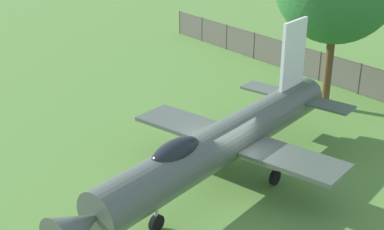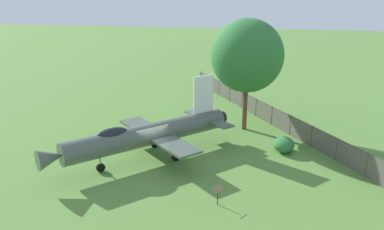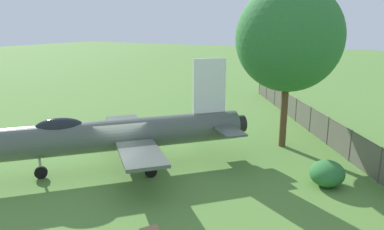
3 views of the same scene
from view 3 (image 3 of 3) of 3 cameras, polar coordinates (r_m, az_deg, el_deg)
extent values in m
plane|color=#568438|center=(19.15, -11.16, -8.34)|extent=(200.00, 200.00, 0.00)
cylinder|color=#4C564C|center=(18.52, -11.44, -3.05)|extent=(10.31, 9.82, 1.57)
cylinder|color=black|center=(20.26, 7.38, -1.38)|extent=(1.08, 1.10, 0.94)
ellipsoid|color=black|center=(18.27, -20.25, -1.73)|extent=(2.22, 2.16, 0.84)
cube|color=white|center=(19.10, 2.76, 4.61)|extent=(1.41, 1.33, 2.89)
cube|color=#4C564C|center=(16.24, -8.09, -6.13)|extent=(3.79, 3.87, 0.16)
cube|color=#4C564C|center=(21.11, -10.53, -1.42)|extent=(3.79, 3.87, 0.16)
cube|color=#4C564C|center=(18.24, 6.04, -2.60)|extent=(2.03, 2.07, 0.10)
cube|color=#4C564C|center=(21.25, 2.38, -0.10)|extent=(2.03, 2.07, 0.10)
cylinder|color=#A5A8AD|center=(18.81, -22.95, -6.41)|extent=(0.12, 0.12, 1.39)
cylinder|color=black|center=(19.05, -22.75, -8.38)|extent=(0.56, 0.54, 0.60)
cylinder|color=#A5A8AD|center=(17.59, -6.59, -6.74)|extent=(0.12, 0.12, 1.39)
cylinder|color=black|center=(17.85, -6.53, -8.83)|extent=(0.56, 0.54, 0.60)
cylinder|color=#A5A8AD|center=(20.34, -8.26, -3.86)|extent=(0.12, 0.12, 1.39)
cylinder|color=black|center=(20.57, -8.19, -5.70)|extent=(0.56, 0.54, 0.60)
cylinder|color=brown|center=(22.18, 14.36, 1.17)|extent=(0.41, 0.41, 4.84)
ellipsoid|color=#2D7033|center=(21.66, 15.03, 11.69)|extent=(5.97, 6.07, 6.14)
cylinder|color=#4C4238|center=(19.00, 27.58, -7.08)|extent=(0.08, 0.08, 1.77)
cylinder|color=#4C4238|center=(21.26, 23.74, -4.47)|extent=(0.08, 0.08, 1.77)
cylinder|color=#4C4238|center=(23.63, 20.68, -2.36)|extent=(0.08, 0.08, 1.77)
cylinder|color=#4C4238|center=(26.09, 18.19, -0.63)|extent=(0.08, 0.08, 1.77)
cylinder|color=#4C4238|center=(28.61, 16.13, 0.79)|extent=(0.08, 0.08, 1.77)
cylinder|color=#4C4238|center=(31.17, 14.41, 1.99)|extent=(0.08, 0.08, 1.77)
cylinder|color=#4C4238|center=(33.77, 12.95, 3.00)|extent=(0.08, 0.08, 1.77)
cylinder|color=#4C4238|center=(36.39, 11.70, 3.86)|extent=(0.08, 0.08, 1.77)
cylinder|color=#4C4238|center=(39.04, 10.61, 4.60)|extent=(0.08, 0.08, 1.77)
cylinder|color=#4C4238|center=(21.02, 23.97, -2.31)|extent=(32.74, 21.25, 0.05)
cube|color=#59544C|center=(21.26, 23.74, -4.47)|extent=(32.73, 21.22, 1.70)
ellipsoid|color=#2D7033|center=(17.94, 20.57, -8.61)|extent=(1.83, 1.57, 1.15)
camera|label=1|loc=(15.05, -80.75, 14.91)|focal=49.75mm
camera|label=2|loc=(12.54, -136.45, 10.61)|focal=35.96mm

